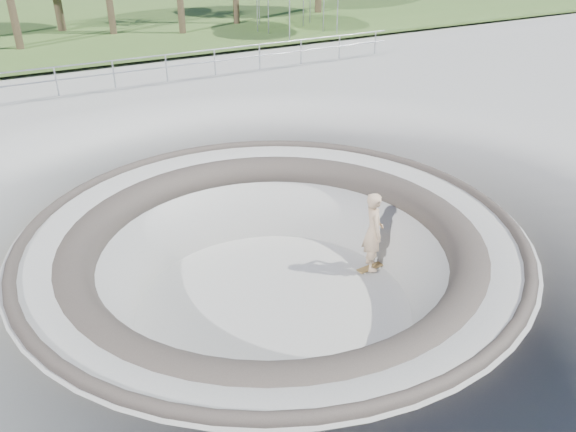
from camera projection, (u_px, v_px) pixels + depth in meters
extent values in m
plane|color=#A4A49F|center=(273.00, 229.00, 11.58)|extent=(180.00, 180.00, 0.00)
torus|color=#A4A49F|center=(274.00, 307.00, 12.51)|extent=(14.00, 14.00, 4.00)
cylinder|color=#A4A49F|center=(274.00, 306.00, 12.48)|extent=(6.60, 6.60, 0.10)
torus|color=#454037|center=(273.00, 230.00, 11.58)|extent=(10.24, 10.24, 0.24)
torus|color=#454037|center=(273.00, 248.00, 11.78)|extent=(8.91, 8.91, 0.81)
cube|color=#3F5F26|center=(27.00, 12.00, 37.45)|extent=(180.00, 36.00, 0.12)
ellipsoid|color=brown|center=(83.00, 53.00, 64.66)|extent=(61.60, 44.00, 28.60)
ellipsoid|color=brown|center=(318.00, 21.00, 69.41)|extent=(42.00, 30.00, 19.50)
cylinder|color=#93969B|center=(112.00, 61.00, 20.20)|extent=(25.00, 0.05, 0.05)
cylinder|color=#93969B|center=(114.00, 73.00, 20.41)|extent=(25.00, 0.05, 0.05)
cube|color=brown|center=(370.00, 267.00, 13.65)|extent=(0.74, 0.24, 0.02)
cylinder|color=#B3B3B8|center=(370.00, 268.00, 13.66)|extent=(0.04, 0.15, 0.03)
cylinder|color=#B3B3B8|center=(370.00, 268.00, 13.66)|extent=(0.04, 0.15, 0.03)
cylinder|color=beige|center=(370.00, 269.00, 13.67)|extent=(0.06, 0.03, 0.06)
cylinder|color=beige|center=(370.00, 269.00, 13.67)|extent=(0.06, 0.03, 0.06)
cylinder|color=beige|center=(370.00, 269.00, 13.67)|extent=(0.06, 0.03, 0.06)
cylinder|color=beige|center=(370.00, 269.00, 13.67)|extent=(0.06, 0.03, 0.06)
imported|color=tan|center=(373.00, 232.00, 13.18)|extent=(0.72, 0.85, 1.98)
cylinder|color=#93969B|center=(280.00, 11.00, 29.32)|extent=(0.06, 0.06, 2.38)
cylinder|color=#93969B|center=(328.00, 7.00, 30.66)|extent=(0.06, 0.06, 2.38)
cylinder|color=#93969B|center=(254.00, 4.00, 31.63)|extent=(0.06, 0.06, 2.38)
cylinder|color=#93969B|center=(299.00, 1.00, 32.97)|extent=(0.06, 0.06, 2.38)
cylinder|color=#93969B|center=(286.00, 15.00, 27.87)|extent=(0.06, 0.06, 2.40)
cylinder|color=#93969B|center=(337.00, 11.00, 29.23)|extent=(0.06, 0.06, 2.40)
cylinder|color=#93969B|center=(258.00, 8.00, 30.21)|extent=(0.06, 0.06, 2.40)
cylinder|color=#93969B|center=(306.00, 4.00, 31.57)|extent=(0.06, 0.06, 2.40)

